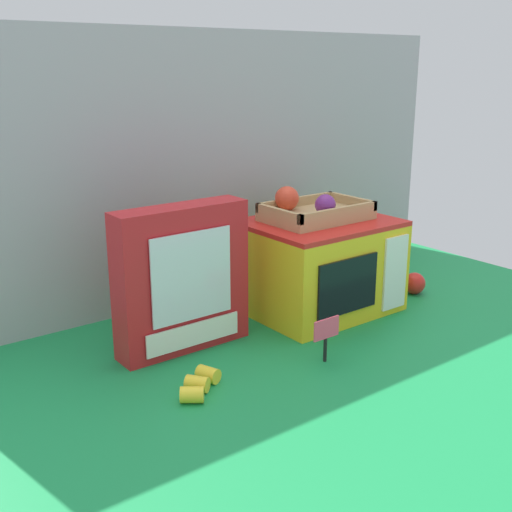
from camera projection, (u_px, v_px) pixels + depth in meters
ground_plane at (277, 319)px, 1.65m from camera, size 1.70×1.70×0.00m
display_back_panel at (214, 167)px, 1.75m from camera, size 1.61×0.03×0.71m
toy_microwave at (319, 265)px, 1.68m from camera, size 0.37×0.30×0.24m
food_groups_crate at (313, 211)px, 1.65m from camera, size 0.26×0.18×0.08m
cookie_set_box at (183, 279)px, 1.44m from camera, size 0.31×0.08×0.33m
price_sign at (326, 333)px, 1.39m from camera, size 0.07×0.01×0.10m
loose_toy_banana at (199, 384)px, 1.28m from camera, size 0.12×0.10×0.03m
loose_toy_apple at (414, 283)px, 1.82m from camera, size 0.06×0.06×0.06m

